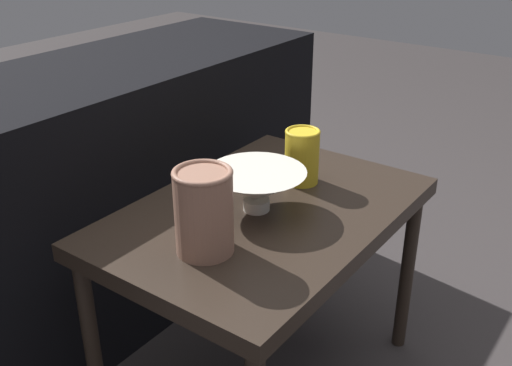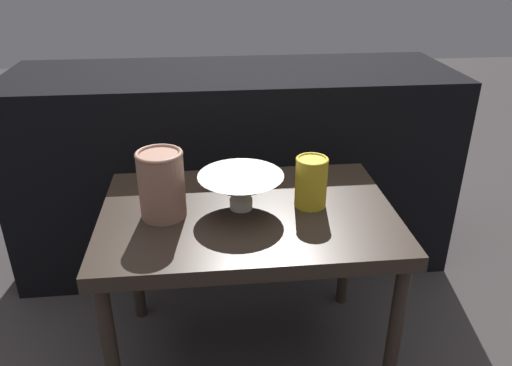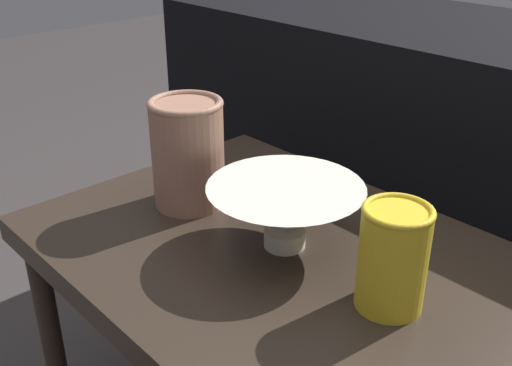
# 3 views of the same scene
# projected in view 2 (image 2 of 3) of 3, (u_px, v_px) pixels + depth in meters

# --- Properties ---
(ground_plane) EXTENTS (8.00, 8.00, 0.00)m
(ground_plane) POSITION_uv_depth(u_px,v_px,m) (249.00, 355.00, 1.53)
(ground_plane) COLOR #383333
(table) EXTENTS (0.76, 0.52, 0.51)m
(table) POSITION_uv_depth(u_px,v_px,m) (248.00, 227.00, 1.33)
(table) COLOR #2D231C
(table) RESTS_ON ground_plane
(couch_backdrop) EXTENTS (1.57, 0.50, 0.73)m
(couch_backdrop) POSITION_uv_depth(u_px,v_px,m) (234.00, 166.00, 1.91)
(couch_backdrop) COLOR black
(couch_backdrop) RESTS_ON ground_plane
(bowl) EXTENTS (0.22, 0.22, 0.09)m
(bowl) POSITION_uv_depth(u_px,v_px,m) (241.00, 188.00, 1.29)
(bowl) COLOR silver
(bowl) RESTS_ON table
(vase_textured_left) EXTENTS (0.12, 0.12, 0.18)m
(vase_textured_left) POSITION_uv_depth(u_px,v_px,m) (162.00, 184.00, 1.24)
(vase_textured_left) COLOR #996B56
(vase_textured_left) RESTS_ON table
(vase_colorful_right) EXTENTS (0.08, 0.08, 0.14)m
(vase_colorful_right) POSITION_uv_depth(u_px,v_px,m) (311.00, 181.00, 1.30)
(vase_colorful_right) COLOR gold
(vase_colorful_right) RESTS_ON table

